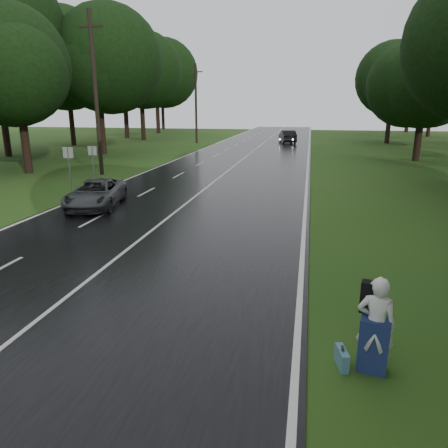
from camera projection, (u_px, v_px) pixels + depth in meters
The scene contains 16 objects.
ground at pixel (46, 315), 9.81m from camera, with size 160.00×160.00×0.00m, color #294A15.
road at pixel (221, 177), 28.67m from camera, with size 12.00×140.00×0.04m, color black.
lane_center at pixel (221, 177), 28.66m from camera, with size 0.12×140.00×0.01m, color silver.
grey_car at pixel (96, 193), 20.01m from camera, with size 2.12×4.59×1.28m, color #414445.
far_car at pixel (287, 137), 54.36m from camera, with size 1.68×4.83×1.59m, color black.
hitchhiker at pixel (375, 328), 7.56m from camera, with size 0.76×0.71×1.86m.
suitcase at pixel (342, 358), 7.84m from camera, with size 0.15×0.50×0.36m, color #437083.
utility_pole_mid at pixel (102, 174), 29.81m from camera, with size 1.80×0.28×10.71m, color black, non-canonical shape.
utility_pole_far at pixel (197, 143), 54.35m from camera, with size 1.80×0.28×9.69m, color black, non-canonical shape.
road_sign_a at pixel (72, 192), 23.74m from camera, with size 0.60×0.10×2.52m, color white, non-canonical shape.
road_sign_b at pixel (95, 184), 26.27m from camera, with size 0.56×0.10×2.33m, color white, non-canonical shape.
tree_left_d at pixel (29, 173), 30.47m from camera, with size 8.15×8.15×12.73m, color black, non-canonical shape.
tree_left_e at pixel (104, 154), 42.51m from camera, with size 9.83×9.83×15.36m, color black, non-canonical shape.
tree_left_f at pixel (144, 140), 59.48m from camera, with size 10.46×10.46×16.34m, color black, non-canonical shape.
tree_right_e at pixel (415, 161), 37.13m from camera, with size 7.10×7.10×11.09m, color black, non-canonical shape.
tree_right_f at pixel (386, 143), 54.26m from camera, with size 8.69×8.69×13.59m, color black, non-canonical shape.
Camera 1 is at (5.83, -7.86, 4.72)m, focal length 33.71 mm.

